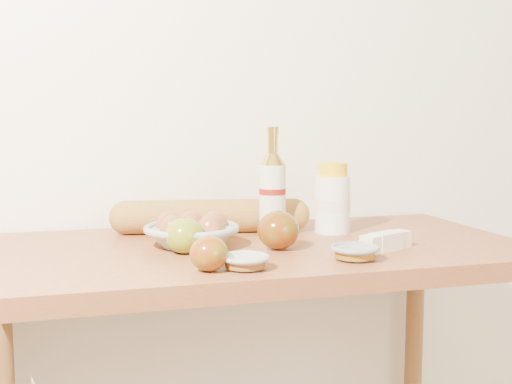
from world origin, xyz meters
TOP-DOWN VIEW (x-y plane):
  - back_wall at (0.00, 1.51)m, footprint 3.50×0.02m
  - table at (0.00, 1.18)m, footprint 1.20×0.60m
  - bourbon_bottle at (0.07, 1.27)m, footprint 0.08×0.08m
  - cream_bottle at (0.23, 1.27)m, footprint 0.11×0.11m
  - egg_bowl at (-0.13, 1.20)m, footprint 0.24×0.24m
  - baguette at (-0.06, 1.35)m, footprint 0.49×0.16m
  - apple_yellowgreen at (-0.16, 1.13)m, footprint 0.09×0.09m
  - apple_redgreen_front at (-0.14, 0.97)m, footprint 0.09×0.09m
  - apple_redgreen_right at (0.04, 1.12)m, footprint 0.09×0.09m
  - sugar_bowl at (-0.07, 0.96)m, footprint 0.10×0.10m
  - syrup_bowl at (0.15, 0.98)m, footprint 0.11×0.11m
  - butter_stick at (0.26, 1.05)m, footprint 0.13×0.09m

SIDE VIEW (x-z plane):
  - table at x=0.00m, z-range 0.33..1.23m
  - sugar_bowl at x=-0.07m, z-range 0.90..0.93m
  - syrup_bowl at x=0.15m, z-range 0.90..0.93m
  - butter_stick at x=0.26m, z-range 0.90..0.94m
  - egg_bowl at x=-0.13m, z-range 0.89..0.97m
  - apple_redgreen_front at x=-0.14m, z-range 0.90..0.97m
  - apple_yellowgreen at x=-0.16m, z-range 0.90..0.97m
  - baguette at x=-0.06m, z-range 0.90..0.98m
  - apple_redgreen_right at x=0.04m, z-range 0.90..0.98m
  - cream_bottle at x=0.23m, z-range 0.89..1.06m
  - bourbon_bottle at x=0.07m, z-range 0.88..1.13m
  - back_wall at x=0.00m, z-range 0.00..2.60m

